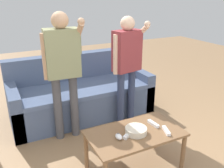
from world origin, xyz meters
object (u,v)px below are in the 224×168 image
object	(u,v)px
coffee_table	(135,138)
game_remote_wand_near	(129,134)
player_left	(63,63)
game_remote_wand_far	(166,131)
snack_bowl	(136,131)
couch	(81,94)
game_remote_nunchuk	(119,137)
game_remote_wand_spare	(153,124)
player_right	(127,59)

from	to	relation	value
coffee_table	game_remote_wand_near	size ratio (longest dim) A/B	5.79
player_left	game_remote_wand_near	world-z (taller)	player_left
game_remote_wand_near	game_remote_wand_far	distance (m)	0.38
snack_bowl	game_remote_wand_near	size ratio (longest dim) A/B	1.32
couch	game_remote_nunchuk	distance (m)	1.52
couch	game_remote_wand_far	world-z (taller)	couch
game_remote_nunchuk	game_remote_wand_far	world-z (taller)	game_remote_nunchuk
coffee_table	snack_bowl	world-z (taller)	snack_bowl
coffee_table	game_remote_wand_near	xyz separation A→B (m)	(-0.09, -0.02, 0.08)
coffee_table	game_remote_wand_near	world-z (taller)	game_remote_wand_near
game_remote_nunchuk	game_remote_wand_spare	bearing A→B (deg)	8.35
game_remote_wand_far	player_left	bearing A→B (deg)	122.79
player_right	game_remote_wand_spare	bearing A→B (deg)	-101.90
game_remote_nunchuk	player_right	distance (m)	1.21
player_left	game_remote_wand_spare	distance (m)	1.22
snack_bowl	game_remote_wand_spare	xyz separation A→B (m)	(0.24, 0.05, -0.01)
snack_bowl	couch	bearing A→B (deg)	91.42
coffee_table	player_right	size ratio (longest dim) A/B	0.63
game_remote_wand_near	game_remote_wand_spare	distance (m)	0.33
snack_bowl	player_left	world-z (taller)	player_left
snack_bowl	game_remote_wand_near	distance (m)	0.09
couch	game_remote_nunchuk	world-z (taller)	couch
snack_bowl	game_remote_wand_far	world-z (taller)	snack_bowl
game_remote_nunchuk	game_remote_wand_near	xyz separation A→B (m)	(0.11, 0.01, -0.01)
couch	game_remote_wand_far	xyz separation A→B (m)	(0.31, -1.61, 0.17)
player_left	coffee_table	bearing A→B (deg)	-66.06
player_left	game_remote_wand_near	bearing A→B (deg)	-71.10
snack_bowl	game_remote_wand_near	bearing A→B (deg)	-177.41
game_remote_nunchuk	game_remote_wand_near	world-z (taller)	game_remote_nunchuk
player_left	snack_bowl	bearing A→B (deg)	-66.62
game_remote_wand_near	player_left	bearing A→B (deg)	108.90
player_left	game_remote_wand_spare	xyz separation A→B (m)	(0.65, -0.90, -0.50)
coffee_table	game_remote_wand_spare	distance (m)	0.25
couch	player_left	xyz separation A→B (m)	(-0.37, -0.54, 0.68)
coffee_table	game_remote_wand_far	bearing A→B (deg)	-26.06
couch	game_remote_wand_near	world-z (taller)	couch
snack_bowl	game_remote_nunchuk	bearing A→B (deg)	-177.05
player_left	game_remote_wand_near	xyz separation A→B (m)	(0.33, -0.95, -0.50)
couch	game_remote_wand_spare	size ratio (longest dim) A/B	13.21
couch	player_left	world-z (taller)	player_left
game_remote_wand_spare	game_remote_nunchuk	bearing A→B (deg)	-171.65
couch	coffee_table	size ratio (longest dim) A/B	2.19
game_remote_wand_near	game_remote_wand_spare	size ratio (longest dim) A/B	1.04
couch	game_remote_wand_far	bearing A→B (deg)	-79.02
couch	game_remote_nunchuk	size ratio (longest dim) A/B	22.94
game_remote_wand_spare	player_left	bearing A→B (deg)	126.03
snack_bowl	player_left	bearing A→B (deg)	113.38
coffee_table	game_remote_wand_far	xyz separation A→B (m)	(0.27, -0.13, 0.08)
couch	player_right	distance (m)	0.96
couch	game_remote_wand_far	distance (m)	1.65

